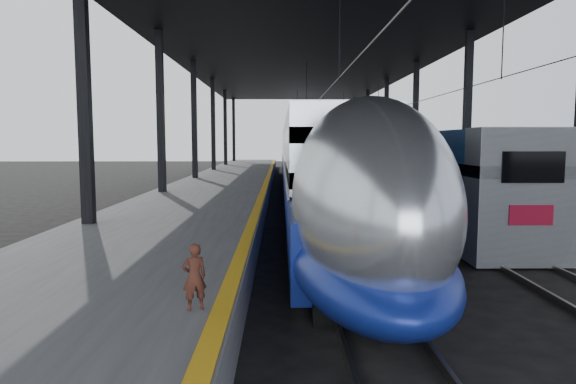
{
  "coord_description": "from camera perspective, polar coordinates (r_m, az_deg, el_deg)",
  "views": [
    {
      "loc": [
        0.2,
        -10.94,
        3.56
      ],
      "look_at": [
        0.42,
        4.71,
        2.0
      ],
      "focal_mm": 32.0,
      "sensor_mm": 36.0,
      "label": 1
    }
  ],
  "objects": [
    {
      "name": "ground",
      "position": [
        11.51,
        -1.82,
        -12.33
      ],
      "size": [
        160.0,
        160.0,
        0.0
      ],
      "primitive_type": "plane",
      "color": "black",
      "rests_on": "ground"
    },
    {
      "name": "platform",
      "position": [
        31.32,
        -7.59,
        0.03
      ],
      "size": [
        6.0,
        80.0,
        1.0
      ],
      "primitive_type": "cube",
      "color": "#4C4C4F",
      "rests_on": "ground"
    },
    {
      "name": "yellow_strip",
      "position": [
        31.06,
        -2.47,
        0.97
      ],
      "size": [
        0.3,
        80.0,
        0.01
      ],
      "primitive_type": "cube",
      "color": "gold",
      "rests_on": "platform"
    },
    {
      "name": "rails",
      "position": [
        31.43,
        7.06,
        -0.71
      ],
      "size": [
        6.52,
        80.0,
        0.16
      ],
      "color": "slate",
      "rests_on": "ground"
    },
    {
      "name": "canopy",
      "position": [
        31.48,
        2.39,
        15.85
      ],
      "size": [
        18.0,
        75.0,
        9.47
      ],
      "color": "black",
      "rests_on": "ground"
    },
    {
      "name": "tgv_train",
      "position": [
        38.35,
        1.88,
        3.61
      ],
      "size": [
        3.23,
        65.2,
        4.63
      ],
      "color": "silver",
      "rests_on": "ground"
    },
    {
      "name": "second_train",
      "position": [
        41.59,
        8.61,
        3.47
      ],
      "size": [
        2.86,
        56.05,
        3.94
      ],
      "color": "navy",
      "rests_on": "ground"
    },
    {
      "name": "child",
      "position": [
        7.99,
        -10.37,
        -9.25
      ],
      "size": [
        0.44,
        0.37,
        1.03
      ],
      "primitive_type": "imported",
      "rotation": [
        0.0,
        0.0,
        3.54
      ],
      "color": "#482218",
      "rests_on": "platform"
    }
  ]
}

